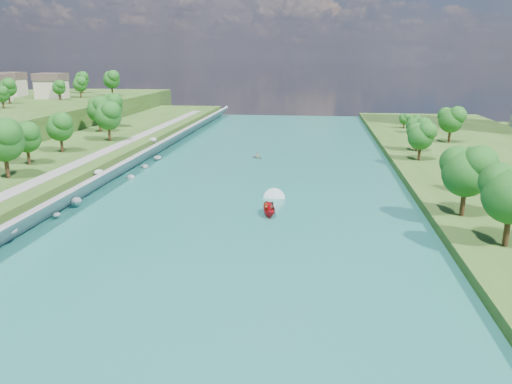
# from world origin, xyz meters

# --- Properties ---
(ground) EXTENTS (260.00, 260.00, 0.00)m
(ground) POSITION_xyz_m (0.00, 0.00, 0.00)
(ground) COLOR #2D5119
(ground) RESTS_ON ground
(river_water) EXTENTS (55.00, 240.00, 0.10)m
(river_water) POSITION_xyz_m (0.00, 20.00, 0.05)
(river_water) COLOR #196255
(river_water) RESTS_ON ground
(ridge_west) EXTENTS (60.00, 120.00, 9.00)m
(ridge_west) POSITION_xyz_m (-82.50, 95.00, 4.50)
(ridge_west) COLOR #2D5119
(ridge_west) RESTS_ON ground
(riprap_bank) EXTENTS (5.16, 236.00, 4.59)m
(riprap_bank) POSITION_xyz_m (-25.84, 19.31, 1.80)
(riprap_bank) COLOR slate
(riprap_bank) RESTS_ON ground
(riverside_path) EXTENTS (3.00, 200.00, 0.10)m
(riverside_path) POSITION_xyz_m (-32.50, 20.00, 3.55)
(riverside_path) COLOR gray
(riverside_path) RESTS_ON berm_west
(ridge_houses) EXTENTS (29.50, 29.50, 8.40)m
(ridge_houses) POSITION_xyz_m (-88.67, 100.00, 13.31)
(ridge_houses) COLOR beige
(ridge_houses) RESTS_ON ridge_west
(trees_east) EXTENTS (19.90, 139.69, 11.57)m
(trees_east) POSITION_xyz_m (35.88, 27.08, 6.41)
(trees_east) COLOR #154F15
(trees_east) RESTS_ON berm_east
(trees_ridge) EXTENTS (23.14, 64.45, 10.52)m
(trees_ridge) POSITION_xyz_m (-72.67, 105.85, 13.58)
(trees_ridge) COLOR #154F15
(trees_ridge) RESTS_ON ridge_west
(motorboat) EXTENTS (3.60, 19.16, 2.20)m
(motorboat) POSITION_xyz_m (4.77, 11.44, 0.86)
(motorboat) COLOR #AC0D16
(motorboat) RESTS_ON river_water
(raft) EXTENTS (3.38, 3.29, 1.47)m
(raft) POSITION_xyz_m (-2.03, 52.46, 0.43)
(raft) COLOR gray
(raft) RESTS_ON river_water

